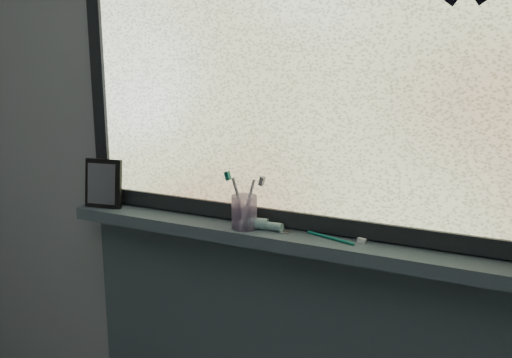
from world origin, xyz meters
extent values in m
cube|color=#9EA3A8|center=(0.00, 1.30, 1.25)|extent=(3.00, 0.01, 2.50)
cube|color=#44535B|center=(0.00, 1.23, 1.00)|extent=(1.62, 0.14, 0.04)
cube|color=silver|center=(0.00, 1.28, 1.53)|extent=(1.50, 0.01, 1.00)
cube|color=black|center=(0.00, 1.28, 1.05)|extent=(1.60, 0.03, 0.05)
cube|color=black|center=(-0.78, 1.28, 1.53)|extent=(0.05, 0.03, 1.10)
cube|color=black|center=(-0.73, 1.21, 1.10)|extent=(0.14, 0.09, 0.17)
cylinder|color=#B097C8|center=(-0.18, 1.21, 1.07)|extent=(0.08, 0.08, 0.10)
camera|label=1|loc=(0.58, -0.26, 1.55)|focal=40.00mm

